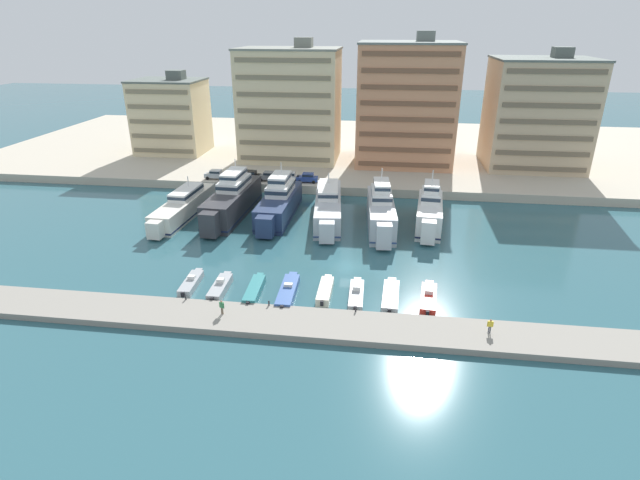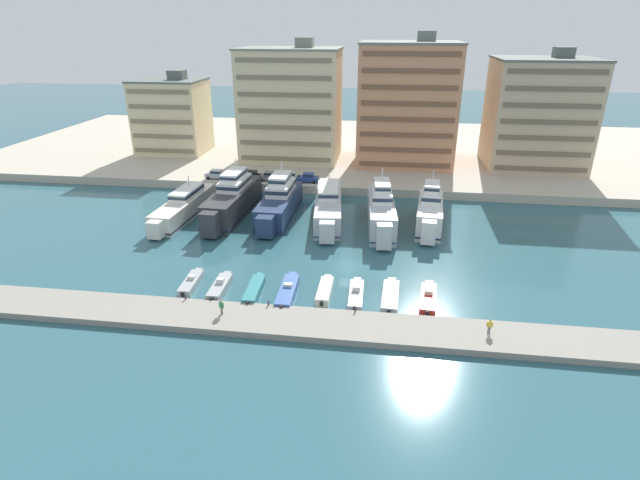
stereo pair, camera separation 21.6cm
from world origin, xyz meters
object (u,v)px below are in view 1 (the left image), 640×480
at_px(motorboat_teal_mid_left, 255,290).
at_px(motorboat_blue_center_left, 288,291).
at_px(motorboat_red_right, 428,298).
at_px(car_black_mid_left, 250,175).
at_px(yacht_silver_center, 381,211).
at_px(motorboat_grey_mid_right, 391,296).
at_px(car_grey_center_left, 269,176).
at_px(motorboat_grey_far_left, 191,283).
at_px(pedestrian_mid_deck, 222,306).
at_px(yacht_navy_mid_left, 279,202).
at_px(yacht_silver_center_left, 328,206).
at_px(yacht_white_center_right, 430,211).
at_px(car_silver_center, 289,176).
at_px(motorboat_grey_center_right, 356,294).
at_px(pedestrian_near_edge, 490,325).
at_px(car_silver_left, 233,175).
at_px(motorboat_grey_left, 220,287).
at_px(yacht_charcoal_left, 232,200).
at_px(yacht_ivory_far_left, 184,206).
at_px(motorboat_cream_center, 325,291).
at_px(car_blue_center_right, 308,177).
at_px(car_silver_far_left, 215,174).

xyz_separation_m(motorboat_teal_mid_left, motorboat_blue_center_left, (4.01, 0.29, -0.02)).
distance_m(motorboat_red_right, car_black_mid_left, 51.62).
height_order(yacht_silver_center, motorboat_teal_mid_left, yacht_silver_center).
height_order(motorboat_grey_mid_right, car_grey_center_left, car_grey_center_left).
relative_size(yacht_silver_center, motorboat_grey_far_left, 2.86).
xyz_separation_m(motorboat_teal_mid_left, pedestrian_mid_deck, (-2.04, -6.01, 1.21)).
distance_m(yacht_navy_mid_left, yacht_silver_center_left, 8.25).
height_order(yacht_white_center_right, car_grey_center_left, yacht_white_center_right).
relative_size(car_grey_center_left, car_silver_center, 1.00).
height_order(motorboat_grey_center_right, pedestrian_mid_deck, pedestrian_mid_deck).
bearing_deg(yacht_navy_mid_left, yacht_silver_center, -8.59).
relative_size(yacht_silver_center_left, car_black_mid_left, 5.34).
xyz_separation_m(motorboat_teal_mid_left, motorboat_grey_mid_right, (16.17, 1.00, -0.11)).
bearing_deg(pedestrian_near_edge, yacht_white_center_right, 97.64).
bearing_deg(car_silver_left, motorboat_grey_left, -75.52).
xyz_separation_m(motorboat_teal_mid_left, motorboat_red_right, (20.53, 0.77, -0.01)).
bearing_deg(yacht_charcoal_left, pedestrian_mid_deck, -75.25).
bearing_deg(yacht_navy_mid_left, yacht_ivory_far_left, -172.42).
height_order(yacht_navy_mid_left, motorboat_cream_center, yacht_navy_mid_left).
bearing_deg(motorboat_grey_mid_right, yacht_silver_center, 94.36).
bearing_deg(yacht_charcoal_left, car_black_mid_left, 93.87).
relative_size(yacht_navy_mid_left, car_blue_center_right, 4.86).
xyz_separation_m(motorboat_cream_center, car_silver_left, (-23.17, 39.72, 2.08)).
bearing_deg(motorboat_grey_far_left, motorboat_grey_center_right, 0.08).
height_order(motorboat_teal_mid_left, motorboat_grey_center_right, motorboat_grey_center_right).
relative_size(motorboat_teal_mid_left, motorboat_blue_center_left, 0.87).
xyz_separation_m(yacht_ivory_far_left, motorboat_grey_far_left, (10.07, -23.13, -1.35)).
bearing_deg(yacht_charcoal_left, motorboat_cream_center, -52.66).
height_order(yacht_white_center_right, car_blue_center_right, yacht_white_center_right).
height_order(yacht_silver_center_left, car_grey_center_left, yacht_silver_center_left).
xyz_separation_m(car_silver_far_left, pedestrian_mid_deck, (16.32, -46.85, -0.85)).
bearing_deg(motorboat_blue_center_left, yacht_white_center_right, 53.58).
height_order(yacht_navy_mid_left, motorboat_grey_mid_right, yacht_navy_mid_left).
relative_size(motorboat_red_right, pedestrian_mid_deck, 4.47).
height_order(yacht_white_center_right, pedestrian_near_edge, yacht_white_center_right).
height_order(yacht_charcoal_left, car_black_mid_left, yacht_charcoal_left).
height_order(car_black_mid_left, car_blue_center_right, same).
relative_size(motorboat_grey_left, pedestrian_mid_deck, 4.07).
relative_size(car_silver_center, pedestrian_near_edge, 2.54).
xyz_separation_m(yacht_silver_center_left, car_black_mid_left, (-17.16, 14.88, 0.43)).
height_order(motorboat_teal_mid_left, car_grey_center_left, car_grey_center_left).
bearing_deg(yacht_navy_mid_left, motorboat_grey_center_right, -59.87).
bearing_deg(yacht_navy_mid_left, pedestrian_mid_deck, -89.19).
xyz_separation_m(motorboat_teal_mid_left, car_silver_center, (-3.67, 41.30, 2.06)).
bearing_deg(pedestrian_mid_deck, motorboat_blue_center_left, 46.17).
bearing_deg(pedestrian_mid_deck, yacht_ivory_far_left, 118.46).
relative_size(motorboat_blue_center_left, pedestrian_mid_deck, 5.08).
bearing_deg(yacht_silver_center_left, motorboat_grey_center_right, -75.90).
bearing_deg(car_grey_center_left, motorboat_grey_far_left, -90.91).
relative_size(yacht_silver_center_left, motorboat_grey_center_right, 2.98).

